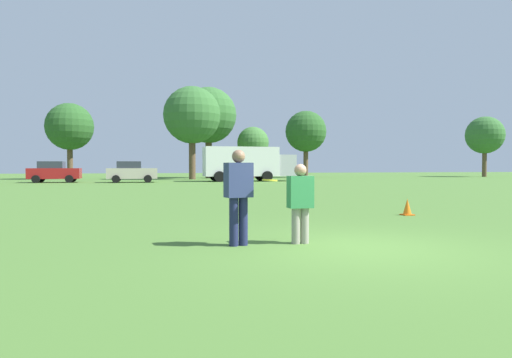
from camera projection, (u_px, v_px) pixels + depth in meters
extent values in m
plane|color=#47702D|center=(359.00, 248.00, 7.90)|extent=(170.87, 170.87, 0.00)
cylinder|color=#1E234C|center=(234.00, 222.00, 8.08)|extent=(0.16, 0.16, 0.86)
cylinder|color=#1E234C|center=(243.00, 221.00, 8.16)|extent=(0.16, 0.16, 0.86)
cube|color=navy|center=(238.00, 180.00, 8.10)|extent=(0.51, 0.36, 0.61)
sphere|color=#8C664C|center=(238.00, 156.00, 8.09)|extent=(0.24, 0.24, 0.24)
cylinder|color=gray|center=(305.00, 226.00, 8.37)|extent=(0.15, 0.15, 0.65)
cylinder|color=gray|center=(296.00, 226.00, 8.32)|extent=(0.15, 0.15, 0.65)
cube|color=#338C4C|center=(300.00, 192.00, 8.33)|extent=(0.45, 0.27, 0.58)
sphere|color=tan|center=(300.00, 170.00, 8.32)|extent=(0.22, 0.22, 0.22)
cylinder|color=yellow|center=(270.00, 180.00, 7.97)|extent=(0.27, 0.27, 0.06)
cube|color=#D8590C|center=(407.00, 215.00, 13.17)|extent=(0.32, 0.32, 0.03)
cone|color=orange|center=(407.00, 206.00, 13.17)|extent=(0.24, 0.24, 0.45)
cube|color=maroon|center=(55.00, 173.00, 39.29)|extent=(4.22, 1.85, 0.90)
cube|color=#2D333D|center=(52.00, 165.00, 39.21)|extent=(2.02, 1.66, 0.64)
cylinder|color=black|center=(73.00, 178.00, 40.58)|extent=(0.66, 0.23, 0.66)
cylinder|color=black|center=(69.00, 179.00, 38.64)|extent=(0.66, 0.23, 0.66)
cylinder|color=black|center=(41.00, 178.00, 39.96)|extent=(0.66, 0.23, 0.66)
cylinder|color=black|center=(36.00, 179.00, 38.02)|extent=(0.66, 0.23, 0.66)
cube|color=#B7AD99|center=(132.00, 173.00, 39.42)|extent=(4.22, 1.85, 0.90)
cube|color=#2D333D|center=(129.00, 165.00, 39.34)|extent=(2.02, 1.66, 0.64)
cylinder|color=black|center=(148.00, 178.00, 40.71)|extent=(0.66, 0.23, 0.66)
cylinder|color=black|center=(148.00, 179.00, 38.77)|extent=(0.66, 0.23, 0.66)
cylinder|color=black|center=(117.00, 178.00, 40.09)|extent=(0.66, 0.23, 0.66)
cylinder|color=black|center=(116.00, 179.00, 38.15)|extent=(0.66, 0.23, 0.66)
cube|color=white|center=(241.00, 162.00, 42.43)|extent=(6.83, 2.58, 2.70)
cube|color=#B2B2B7|center=(284.00, 165.00, 43.43)|extent=(1.83, 2.32, 2.00)
cylinder|color=black|center=(260.00, 176.00, 44.32)|extent=(0.96, 0.29, 0.96)
cylinder|color=black|center=(267.00, 176.00, 41.66)|extent=(0.96, 0.29, 0.96)
cylinder|color=black|center=(215.00, 176.00, 43.28)|extent=(0.96, 0.29, 0.96)
cylinder|color=black|center=(219.00, 177.00, 40.61)|extent=(0.96, 0.29, 0.96)
cylinder|color=brown|center=(70.00, 163.00, 49.10)|extent=(0.59, 0.59, 3.52)
sphere|color=#285623|center=(70.00, 127.00, 48.99)|extent=(5.03, 5.03, 5.03)
cylinder|color=brown|center=(192.00, 159.00, 48.73)|extent=(0.71, 0.71, 4.26)
sphere|color=#33662D|center=(192.00, 115.00, 48.59)|extent=(6.09, 6.09, 6.09)
cylinder|color=brown|center=(209.00, 158.00, 54.44)|extent=(0.77, 0.77, 4.65)
sphere|color=#33662D|center=(209.00, 115.00, 54.29)|extent=(6.64, 6.64, 6.64)
cylinder|color=brown|center=(253.00, 167.00, 53.31)|extent=(0.43, 0.43, 2.58)
sphere|color=#3D7033|center=(253.00, 143.00, 53.23)|extent=(3.69, 3.69, 3.69)
cylinder|color=brown|center=(306.00, 163.00, 56.77)|extent=(0.59, 0.59, 3.56)
sphere|color=#285623|center=(306.00, 131.00, 56.66)|extent=(5.08, 5.08, 5.08)
cylinder|color=brown|center=(484.00, 164.00, 60.26)|extent=(0.57, 0.57, 3.42)
sphere|color=#33662D|center=(485.00, 135.00, 60.16)|extent=(4.89, 4.89, 4.89)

